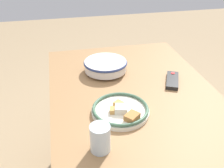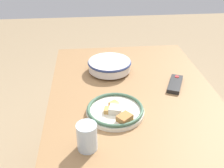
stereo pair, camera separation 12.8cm
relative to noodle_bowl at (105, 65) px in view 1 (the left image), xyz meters
The scene contains 5 objects.
dining_table 0.29m from the noodle_bowl, 23.14° to the left, with size 1.14×0.81×0.78m.
noodle_bowl is the anchor object (origin of this frame).
food_plate 0.39m from the noodle_bowl, ahead, with size 0.25×0.25×0.05m.
tv_remote 0.37m from the noodle_bowl, 59.79° to the left, with size 0.18×0.12×0.02m.
drinking_glass 0.60m from the noodle_bowl, 12.72° to the right, with size 0.07×0.07×0.11m.
Camera 1 is at (1.05, -0.33, 1.46)m, focal length 42.00 mm.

